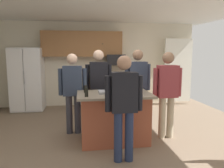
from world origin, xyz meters
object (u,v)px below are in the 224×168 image
Objects in this scene: person_guest_by_door at (167,89)px; mug_ceramic_white at (110,92)px; glass_stout_tall at (138,88)px; kitchen_island at (114,117)px; tumbler_amber at (85,89)px; serving_tray at (110,92)px; refrigerator at (27,79)px; person_guest_left at (73,88)px; person_host_foreground at (99,84)px; person_guest_right at (124,102)px; glass_short_whisky at (111,87)px; glass_dark_ale at (86,92)px; person_elder_center at (137,83)px; microwave_over_range at (115,60)px.

mug_ceramic_white is at bearing 8.26° from person_guest_by_door.
kitchen_island is at bearing 178.69° from glass_stout_tall.
serving_tray is at bearing -13.78° from tumbler_amber.
glass_stout_tall is at bearing -45.40° from refrigerator.
person_host_foreground is at bearing 58.42° from person_guest_left.
glass_stout_tall is at bearing -5.79° from serving_tray.
tumbler_amber is (-0.43, 0.32, 0.02)m from mug_ceramic_white.
person_guest_left is 1.87m from person_guest_by_door.
tumbler_amber is at bearing 166.22° from serving_tray.
person_guest_right reaches higher than glass_short_whisky.
mug_ceramic_white is at bearing -8.54° from person_host_foreground.
glass_dark_ale is at bearing -37.61° from person_guest_left.
serving_tray is (0.45, 0.29, -0.06)m from glass_dark_ale.
person_guest_right is at bearing -57.52° from refrigerator.
person_guest_by_door is at bearing -12.36° from glass_short_whisky.
person_guest_right is 0.94× the size of person_elder_center.
person_host_foreground is 1.06× the size of person_guest_right.
glass_stout_tall is 0.99m from glass_dark_ale.
person_host_foreground is 1.00× the size of person_elder_center.
person_elder_center is 0.90m from serving_tray.
microwave_over_range is at bearing 94.98° from person_guest_left.
glass_stout_tall reaches higher than glass_short_whisky.
glass_short_whisky is at bearing 45.47° from glass_dark_ale.
person_guest_by_door reaches higher than person_guest_left.
microwave_over_range is 2.79m from serving_tray.
kitchen_island is at bearing 0.00° from person_guest_right.
glass_short_whisky is (0.20, -0.52, -0.00)m from person_host_foreground.
person_guest_left reaches higher than glass_short_whisky.
tumbler_amber is (-0.53, 0.15, 0.52)m from kitchen_island.
person_host_foreground is 3.91× the size of serving_tray.
person_guest_by_door is 0.97× the size of person_elder_center.
mug_ceramic_white is 0.81× the size of glass_short_whisky.
glass_stout_tall is (0.67, -0.78, 0.01)m from person_host_foreground.
person_guest_left reaches higher than person_guest_right.
person_host_foreground is (1.92, -1.85, 0.10)m from refrigerator.
serving_tray is (0.16, -0.73, -0.06)m from person_host_foreground.
person_elder_center is 10.23× the size of glass_stout_tall.
kitchen_island is (2.15, -2.62, -0.43)m from refrigerator.
person_guest_by_door is at bearing 2.91° from glass_stout_tall.
person_elder_center reaches higher than person_guest_right.
glass_short_whisky is at bearing -13.44° from person_guest_by_door.
serving_tray is at bearing 4.67° from person_guest_right.
glass_dark_ale is at bearing -32.26° from person_host_foreground.
tumbler_amber is 0.31× the size of serving_tray.
person_guest_left is (1.37, -2.10, 0.05)m from refrigerator.
kitchen_island is 0.70m from glass_stout_tall.
person_elder_center is 10.64× the size of glass_dark_ale.
person_guest_by_door reaches higher than person_guest_right.
person_elder_center reaches higher than glass_short_whisky.
glass_dark_ale is at bearing -60.41° from refrigerator.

